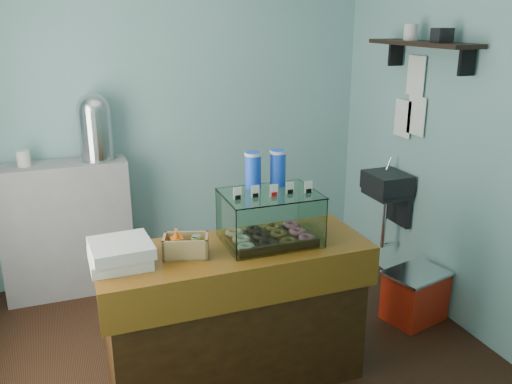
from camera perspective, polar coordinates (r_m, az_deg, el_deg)
name	(u,v)px	position (r m, az deg, el deg)	size (l,w,h in m)	color
ground	(224,356)	(3.83, -3.39, -16.81)	(3.50, 3.50, 0.00)	black
room_shell	(222,103)	(3.19, -3.55, 9.34)	(3.54, 3.04, 2.82)	#78AFAE
counter	(235,315)	(3.38, -2.21, -12.77)	(1.60, 0.60, 0.90)	#3D230B
back_shelf	(67,229)	(4.63, -19.26, -3.71)	(1.00, 0.32, 1.10)	#98989B
display_case	(269,212)	(3.23, 1.36, -2.13)	(0.56, 0.42, 0.52)	black
condiment_crate	(185,246)	(3.07, -7.47, -5.68)	(0.28, 0.22, 0.16)	tan
pastry_boxes	(120,253)	(3.04, -14.10, -6.26)	(0.34, 0.34, 0.13)	silver
coffee_urn	(95,125)	(4.42, -16.60, 6.76)	(0.29, 0.29, 0.53)	silver
red_cooler	(415,295)	(4.30, 16.39, -10.37)	(0.51, 0.43, 0.39)	red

